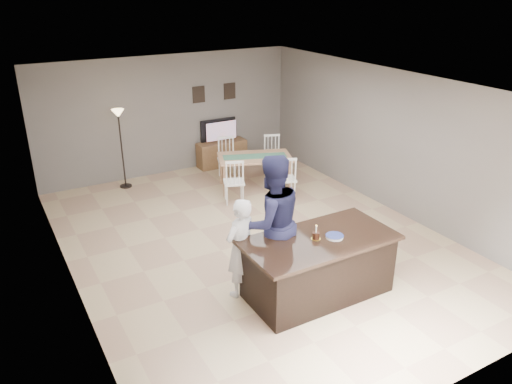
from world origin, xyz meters
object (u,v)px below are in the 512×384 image
tv_console (222,153)px  man (271,223)px  dining_table (255,162)px  woman (240,248)px  birthday_cake (316,236)px  television (220,130)px  floor_lamp (119,128)px  plate_stack (335,236)px  kitchen_island (318,266)px

tv_console → man: size_ratio=0.59×
dining_table → woman: bearing=-101.8°
birthday_cake → television: bearing=77.4°
television → floor_lamp: (-2.45, -0.27, 0.47)m
man → floor_lamp: man is taller
plate_stack → man: bearing=134.7°
woman → floor_lamp: (-0.30, 4.82, 0.60)m
kitchen_island → plate_stack: 0.51m
tv_console → man: (-1.65, -5.02, 0.71)m
tv_console → floor_lamp: size_ratio=0.70×
tv_console → dining_table: size_ratio=0.56×
dining_table → kitchen_island: bearing=-86.2°
tv_console → birthday_cake: birthday_cake is taller
television → woman: woman is taller
man → plate_stack: (0.64, -0.64, -0.09)m
dining_table → floor_lamp: bearing=169.6°
woman → birthday_cake: bearing=128.5°
kitchen_island → man: (-0.45, 0.55, 0.56)m
kitchen_island → man: size_ratio=1.06×
television → birthday_cake: television is taller
television → plate_stack: 5.82m
tv_console → kitchen_island: bearing=-102.2°
woman → birthday_cake: size_ratio=7.00×
birthday_cake → dining_table: size_ratio=0.10×
man → birthday_cake: (0.39, -0.54, -0.06)m
woman → plate_stack: 1.32m
dining_table → plate_stack: bearing=-83.4°
birthday_cake → tv_console: bearing=77.3°
television → plate_stack: (-1.01, -5.73, 0.06)m
tv_console → television: (0.00, 0.07, 0.56)m
plate_stack → floor_lamp: 5.67m
kitchen_island → dining_table: (1.18, 3.91, 0.15)m
floor_lamp → tv_console: bearing=4.6°
kitchen_island → birthday_cake: 0.50m
birthday_cake → floor_lamp: floor_lamp is taller
plate_stack → floor_lamp: size_ratio=0.14×
woman → kitchen_island: bearing=129.7°
tv_console → woman: (-2.15, -5.02, 0.44)m
tv_console → plate_stack: plate_stack is taller
man → woman: bearing=3.5°
tv_console → woman: 5.48m
television → man: bearing=72.0°
television → floor_lamp: 2.51m
woman → plate_stack: woman is taller
tv_console → television: television is taller
tv_console → dining_table: dining_table is taller
television → dining_table: (-0.02, -1.73, -0.26)m
birthday_cake → floor_lamp: 5.51m
television → dining_table: bearing=89.4°
woman → television: bearing=-133.2°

